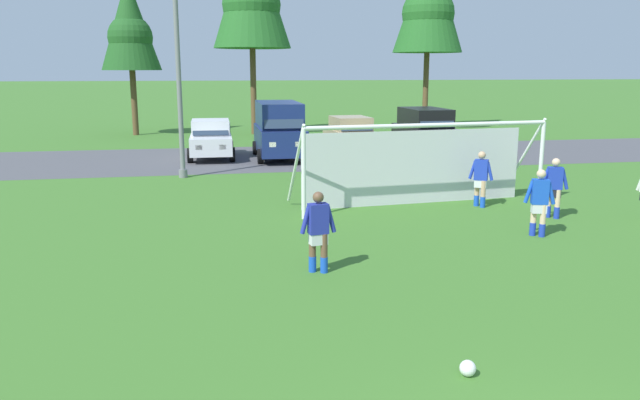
# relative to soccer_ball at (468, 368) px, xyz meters

# --- Properties ---
(ground_plane) EXTENTS (400.00, 400.00, 0.00)m
(ground_plane) POSITION_rel_soccer_ball_xyz_m (0.12, 11.83, -0.11)
(ground_plane) COLOR #3D7028
(parking_lot_strip) EXTENTS (52.00, 8.40, 0.01)m
(parking_lot_strip) POSITION_rel_soccer_ball_xyz_m (0.12, 21.10, -0.11)
(parking_lot_strip) COLOR #4C4C51
(parking_lot_strip) RESTS_ON ground
(soccer_ball) EXTENTS (0.22, 0.22, 0.22)m
(soccer_ball) POSITION_rel_soccer_ball_xyz_m (0.00, 0.00, 0.00)
(soccer_ball) COLOR white
(soccer_ball) RESTS_ON ground
(soccer_goal) EXTENTS (7.57, 2.63, 2.57)m
(soccer_goal) POSITION_rel_soccer_ball_xyz_m (2.81, 10.24, 1.18)
(soccer_goal) COLOR white
(soccer_goal) RESTS_ON ground
(player_striker_near) EXTENTS (0.62, 0.53, 1.64)m
(player_striker_near) POSITION_rel_soccer_ball_xyz_m (4.57, 9.67, 0.71)
(player_striker_near) COLOR tan
(player_striker_near) RESTS_ON ground
(player_midfield_center) EXTENTS (0.70, 0.37, 1.64)m
(player_midfield_center) POSITION_rel_soccer_ball_xyz_m (4.54, 6.33, 0.71)
(player_midfield_center) COLOR beige
(player_midfield_center) RESTS_ON ground
(player_defender_far) EXTENTS (0.75, 0.30, 1.64)m
(player_defender_far) POSITION_rel_soccer_ball_xyz_m (-1.18, 4.59, 0.71)
(player_defender_far) COLOR brown
(player_defender_far) RESTS_ON ground
(player_winger_left) EXTENTS (0.70, 0.37, 1.64)m
(player_winger_left) POSITION_rel_soccer_ball_xyz_m (5.91, 7.99, 0.71)
(player_winger_left) COLOR beige
(player_winger_left) RESTS_ON ground
(parked_car_slot_far_left) EXTENTS (2.09, 4.23, 1.72)m
(parked_car_slot_far_left) POSITION_rel_soccer_ball_xyz_m (-3.07, 21.45, 0.77)
(parked_car_slot_far_left) COLOR silver
(parked_car_slot_far_left) RESTS_ON ground
(parked_car_slot_left) EXTENTS (2.23, 4.82, 2.52)m
(parked_car_slot_left) POSITION_rel_soccer_ball_xyz_m (-0.03, 20.83, 1.23)
(parked_car_slot_left) COLOR navy
(parked_car_slot_left) RESTS_ON ground
(parked_car_slot_center_left) EXTENTS (2.23, 4.30, 1.72)m
(parked_car_slot_center_left) POSITION_rel_soccer_ball_xyz_m (3.62, 22.17, 0.77)
(parked_car_slot_center_left) COLOR tan
(parked_car_slot_center_left) RESTS_ON ground
(parked_car_slot_center) EXTENTS (2.23, 4.65, 2.16)m
(parked_car_slot_center) POSITION_rel_soccer_ball_xyz_m (6.92, 20.89, 1.00)
(parked_car_slot_center) COLOR black
(parked_car_slot_center) RESTS_ON ground
(tree_left_edge) EXTENTS (3.51, 3.51, 9.35)m
(tree_left_edge) POSITION_rel_soccer_ball_xyz_m (-7.50, 32.51, 6.31)
(tree_left_edge) COLOR brown
(tree_left_edge) RESTS_ON ground
(tree_center_back) EXTENTS (4.52, 4.52, 12.05)m
(tree_center_back) POSITION_rel_soccer_ball_xyz_m (11.15, 32.78, 8.18)
(tree_center_back) COLOR brown
(tree_center_back) RESTS_ON ground
(street_lamp) EXTENTS (2.00, 0.32, 7.75)m
(street_lamp) POSITION_rel_soccer_ball_xyz_m (-4.01, 16.39, 3.90)
(street_lamp) COLOR slate
(street_lamp) RESTS_ON ground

